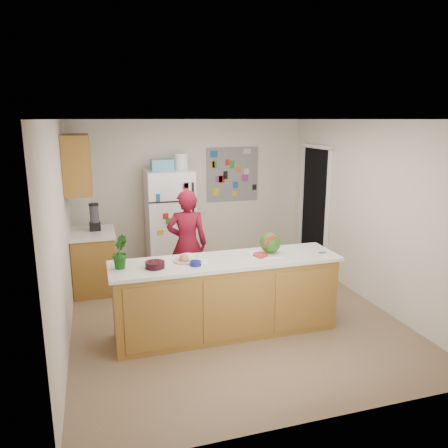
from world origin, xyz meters
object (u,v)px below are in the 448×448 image
object	(u,v)px
refrigerator	(170,222)
cherry_bowl	(155,265)
watermelon	(270,242)
person	(187,244)

from	to	relation	value
refrigerator	cherry_bowl	distance (m)	2.51
cherry_bowl	refrigerator	bearing A→B (deg)	76.51
refrigerator	watermelon	size ratio (longest dim) A/B	6.68
refrigerator	watermelon	distance (m)	2.47
refrigerator	person	world-z (taller)	refrigerator
watermelon	cherry_bowl	world-z (taller)	watermelon
cherry_bowl	watermelon	bearing A→B (deg)	4.85
refrigerator	cherry_bowl	size ratio (longest dim) A/B	7.93
watermelon	cherry_bowl	distance (m)	1.41
refrigerator	person	size ratio (longest dim) A/B	1.09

